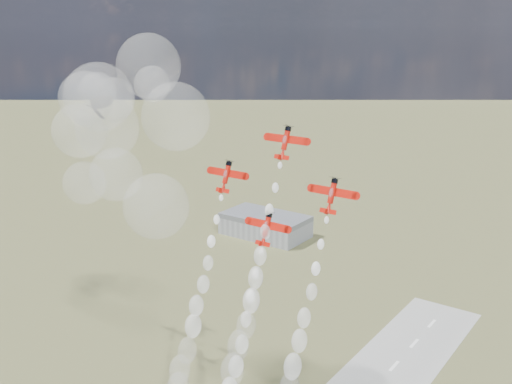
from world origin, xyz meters
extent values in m
cube|color=gray|center=(-120.00, 180.00, 5.00)|extent=(50.00, 28.00, 10.00)
cube|color=#595B60|center=(-120.00, 180.00, 11.50)|extent=(50.00, 28.00, 3.00)
cylinder|color=red|center=(-6.00, 22.65, 94.77)|extent=(1.35, 3.13, 5.16)
cylinder|color=black|center=(-6.00, 23.66, 97.28)|extent=(1.55, 1.79, 1.47)
cube|color=red|center=(-6.00, 23.07, 94.92)|extent=(11.78, 0.92, 1.87)
cube|color=white|center=(-9.19, 23.18, 94.87)|extent=(4.64, 0.23, 0.50)
cube|color=white|center=(-2.81, 23.18, 94.87)|extent=(4.64, 0.23, 0.50)
cube|color=red|center=(-6.00, 20.89, 90.80)|extent=(4.25, 0.50, 1.03)
cube|color=red|center=(-6.00, 20.15, 90.89)|extent=(0.14, 1.99, 1.78)
ellipsoid|color=silver|center=(-6.00, 22.12, 94.88)|extent=(1.06, 1.77, 2.58)
cone|color=red|center=(-6.00, 21.27, 91.48)|extent=(1.35, 2.19, 2.83)
cylinder|color=red|center=(-21.41, 18.62, 84.77)|extent=(1.35, 3.13, 5.16)
cylinder|color=black|center=(-21.41, 19.63, 87.28)|extent=(1.55, 1.79, 1.47)
cube|color=red|center=(-21.41, 19.04, 84.91)|extent=(11.78, 0.92, 1.87)
cube|color=white|center=(-24.60, 19.15, 84.87)|extent=(4.64, 0.23, 0.50)
cube|color=white|center=(-18.22, 19.15, 84.87)|extent=(4.64, 0.23, 0.50)
cube|color=red|center=(-21.41, 16.86, 80.79)|extent=(4.25, 0.50, 1.03)
cube|color=red|center=(-21.41, 16.12, 80.88)|extent=(0.14, 1.99, 1.78)
ellipsoid|color=silver|center=(-21.41, 18.09, 84.88)|extent=(1.06, 1.77, 2.58)
cone|color=red|center=(-21.41, 17.24, 81.47)|extent=(1.35, 2.19, 2.83)
cylinder|color=red|center=(9.41, 18.62, 84.77)|extent=(1.35, 3.13, 5.16)
cylinder|color=black|center=(9.41, 19.63, 87.28)|extent=(1.55, 1.79, 1.47)
cube|color=red|center=(9.41, 19.04, 84.91)|extent=(11.78, 0.92, 1.87)
cube|color=white|center=(6.22, 19.15, 84.87)|extent=(4.64, 0.23, 0.50)
cube|color=white|center=(12.60, 19.15, 84.87)|extent=(4.64, 0.23, 0.50)
cube|color=red|center=(9.41, 16.86, 80.79)|extent=(4.25, 0.50, 1.03)
cube|color=red|center=(9.41, 16.12, 80.88)|extent=(0.14, 1.99, 1.78)
ellipsoid|color=silver|center=(9.41, 18.09, 84.88)|extent=(1.06, 1.77, 2.58)
cone|color=red|center=(9.41, 17.24, 81.47)|extent=(1.35, 2.19, 2.83)
cylinder|color=red|center=(-6.00, 14.59, 74.76)|extent=(1.35, 3.13, 5.16)
cylinder|color=black|center=(-6.00, 15.60, 77.27)|extent=(1.55, 1.79, 1.47)
cube|color=red|center=(-6.00, 15.01, 74.91)|extent=(11.78, 0.92, 1.87)
cube|color=white|center=(-9.19, 15.12, 74.86)|extent=(4.64, 0.23, 0.50)
cube|color=white|center=(-2.81, 15.12, 74.86)|extent=(4.64, 0.23, 0.50)
cube|color=red|center=(-6.00, 12.83, 70.79)|extent=(4.25, 0.50, 1.03)
cube|color=red|center=(-6.00, 12.09, 70.88)|extent=(0.14, 1.99, 1.78)
ellipsoid|color=silver|center=(-6.00, 14.06, 74.87)|extent=(1.06, 1.77, 2.58)
cone|color=red|center=(-6.00, 13.21, 71.47)|extent=(1.35, 2.19, 2.83)
sphere|color=white|center=(-6.00, 20.18, 88.84)|extent=(1.04, 1.04, 1.04)
sphere|color=white|center=(-5.85, 17.98, 83.71)|extent=(1.50, 1.50, 1.50)
sphere|color=white|center=(-6.21, 15.94, 78.36)|extent=(1.96, 1.96, 1.96)
sphere|color=white|center=(-6.15, 14.21, 73.31)|extent=(2.42, 2.42, 2.42)
sphere|color=white|center=(-5.83, 11.60, 68.04)|extent=(2.88, 2.88, 2.88)
sphere|color=white|center=(-5.88, 9.79, 62.93)|extent=(3.34, 3.34, 3.34)
sphere|color=white|center=(-5.89, 7.96, 57.57)|extent=(3.80, 3.80, 3.80)
sphere|color=white|center=(-5.49, 5.32, 52.27)|extent=(4.26, 4.26, 4.26)
sphere|color=white|center=(-6.25, 3.07, 47.56)|extent=(4.72, 4.72, 4.72)
sphere|color=white|center=(-6.59, 1.09, 41.68)|extent=(5.18, 5.18, 5.18)
sphere|color=white|center=(-21.45, 16.23, 78.93)|extent=(1.04, 1.04, 1.04)
sphere|color=white|center=(-21.31, 14.10, 73.65)|extent=(1.50, 1.50, 1.50)
sphere|color=white|center=(-21.60, 12.09, 68.18)|extent=(1.96, 1.96, 1.96)
sphere|color=white|center=(-21.14, 10.09, 63.00)|extent=(2.42, 2.42, 2.42)
sphere|color=white|center=(-21.26, 8.15, 57.74)|extent=(2.88, 2.88, 2.88)
sphere|color=white|center=(-21.41, 5.40, 52.78)|extent=(3.34, 3.34, 3.34)
sphere|color=white|center=(-21.43, 4.00, 47.64)|extent=(3.80, 3.80, 3.80)
sphere|color=white|center=(-21.36, 1.39, 41.83)|extent=(4.26, 4.26, 4.26)
sphere|color=white|center=(-21.94, -1.05, 37.31)|extent=(4.72, 4.72, 4.72)
sphere|color=white|center=(9.47, 16.25, 78.83)|extent=(1.04, 1.04, 1.04)
sphere|color=white|center=(9.40, 14.01, 73.58)|extent=(1.50, 1.50, 1.50)
sphere|color=white|center=(9.53, 11.81, 68.36)|extent=(1.96, 1.96, 1.96)
sphere|color=white|center=(9.66, 9.98, 63.35)|extent=(2.42, 2.42, 2.42)
sphere|color=white|center=(9.16, 7.68, 57.60)|extent=(2.88, 2.88, 2.88)
sphere|color=white|center=(9.43, 5.37, 52.92)|extent=(3.34, 3.34, 3.34)
sphere|color=white|center=(9.09, 3.23, 47.29)|extent=(3.80, 3.80, 3.80)
sphere|color=white|center=(-5.97, 12.27, 68.75)|extent=(1.04, 1.04, 1.04)
sphere|color=white|center=(-6.16, 10.16, 63.64)|extent=(1.50, 1.50, 1.50)
sphere|color=white|center=(-6.09, 7.88, 58.61)|extent=(1.96, 1.96, 1.96)
sphere|color=white|center=(-6.16, 6.13, 53.21)|extent=(2.42, 2.42, 2.42)
sphere|color=white|center=(-5.81, 3.89, 47.65)|extent=(2.88, 2.88, 2.88)
sphere|color=white|center=(-6.07, 1.84, 42.51)|extent=(3.34, 3.34, 3.34)
sphere|color=white|center=(-53.09, 34.20, 95.02)|extent=(20.98, 20.98, 20.98)
sphere|color=white|center=(-74.01, 14.54, 91.35)|extent=(16.34, 16.34, 16.34)
sphere|color=white|center=(-83.95, 22.66, 71.93)|extent=(14.14, 14.14, 14.14)
sphere|color=white|center=(-50.02, 21.84, 105.93)|extent=(10.21, 10.21, 10.21)
sphere|color=white|center=(-72.86, 21.74, 100.81)|extent=(20.93, 20.93, 20.93)
sphere|color=white|center=(-63.75, 18.57, 78.48)|extent=(16.10, 16.10, 16.10)
sphere|color=white|center=(-79.65, 22.27, 99.85)|extent=(16.72, 16.72, 16.72)
sphere|color=white|center=(-77.83, 28.45, 90.08)|extent=(20.52, 20.52, 20.52)
sphere|color=white|center=(-74.86, 29.00, 99.18)|extent=(13.99, 13.99, 13.99)
sphere|color=white|center=(-53.66, 24.72, 68.77)|extent=(20.16, 20.16, 20.16)
sphere|color=white|center=(-68.60, 17.90, 103.34)|extent=(10.87, 10.87, 10.87)
sphere|color=white|center=(-56.98, 27.66, 110.36)|extent=(18.87, 18.87, 18.87)
camera|label=1|loc=(71.74, -99.26, 122.09)|focal=42.00mm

